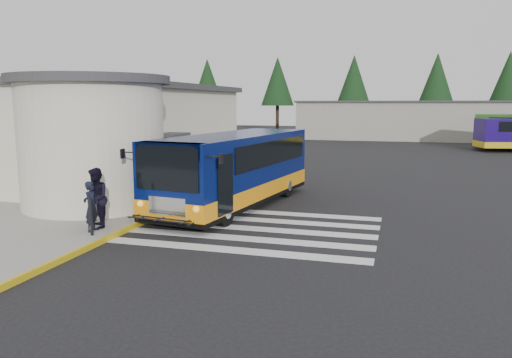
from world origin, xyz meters
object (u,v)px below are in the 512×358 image
(transit_bus, at_px, (235,172))
(pedestrian_a, at_px, (92,206))
(pedestrian_b, at_px, (96,198))
(bollard, at_px, (91,217))

(transit_bus, bearing_deg, pedestrian_a, -108.57)
(pedestrian_b, bearing_deg, transit_bus, 112.16)
(pedestrian_a, bearing_deg, transit_bus, -29.18)
(transit_bus, relative_size, pedestrian_b, 5.41)
(transit_bus, height_order, bollard, transit_bus)
(transit_bus, xyz_separation_m, bollard, (-2.44, -5.78, -0.63))
(bollard, bearing_deg, pedestrian_b, 114.50)
(bollard, bearing_deg, transit_bus, 67.10)
(pedestrian_a, distance_m, bollard, 0.54)
(pedestrian_a, relative_size, pedestrian_b, 0.81)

